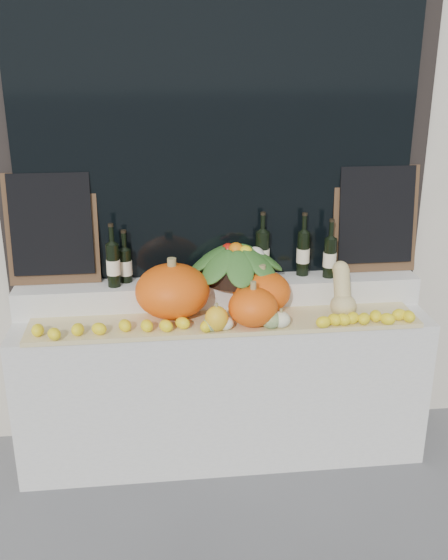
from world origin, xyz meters
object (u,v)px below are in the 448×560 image
at_px(pumpkin_right, 262,291).
at_px(butternut_squash, 342,294).
at_px(pumpkin_left, 173,291).
at_px(produce_bowl, 236,262).
at_px(wine_bottle_tall, 262,253).

relative_size(pumpkin_right, butternut_squash, 1.11).
bearing_deg(pumpkin_left, butternut_squash, -5.48).
relative_size(butternut_squash, produce_bowl, 0.50).
bearing_deg(butternut_squash, wine_bottle_tall, 142.42).
height_order(produce_bowl, wine_bottle_tall, wine_bottle_tall).
xyz_separation_m(pumpkin_left, produce_bowl, (0.37, 0.16, 0.10)).
relative_size(pumpkin_right, produce_bowl, 0.55).
distance_m(pumpkin_right, butternut_squash, 0.44).
xyz_separation_m(pumpkin_left, pumpkin_right, (0.49, 0.02, -0.03)).
xyz_separation_m(produce_bowl, wine_bottle_tall, (0.16, 0.05, 0.03)).
relative_size(pumpkin_left, pumpkin_right, 1.26).
bearing_deg(wine_bottle_tall, produce_bowl, -162.10).
distance_m(pumpkin_right, wine_bottle_tall, 0.26).
xyz_separation_m(pumpkin_right, produce_bowl, (-0.12, 0.15, 0.13)).
bearing_deg(pumpkin_left, produce_bowl, 24.03).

